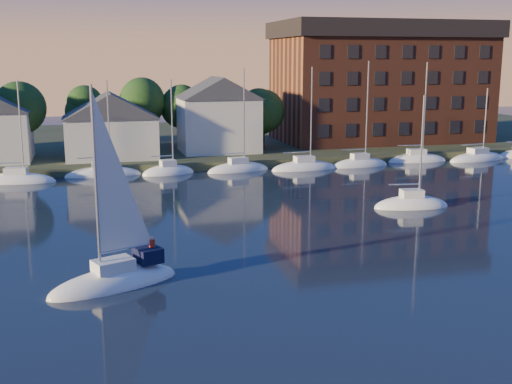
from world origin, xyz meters
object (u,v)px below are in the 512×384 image
object	(u,v)px
clubhouse_east	(218,114)
hero_sailboat	(116,277)
condo_block	(380,81)
drifting_sailboat_right	(411,206)
clubhouse_centre	(111,124)

from	to	relation	value
clubhouse_east	hero_sailboat	world-z (taller)	hero_sailboat
condo_block	hero_sailboat	distance (m)	67.44
clubhouse_east	hero_sailboat	size ratio (longest dim) A/B	0.81
clubhouse_east	hero_sailboat	distance (m)	49.11
drifting_sailboat_right	clubhouse_east	bearing A→B (deg)	115.69
clubhouse_centre	condo_block	distance (m)	41.05
clubhouse_centre	clubhouse_east	size ratio (longest dim) A/B	1.10
clubhouse_east	hero_sailboat	bearing A→B (deg)	-108.82
drifting_sailboat_right	hero_sailboat	bearing A→B (deg)	-145.76
clubhouse_east	condo_block	distance (m)	26.94
clubhouse_centre	clubhouse_east	bearing A→B (deg)	8.13
clubhouse_centre	hero_sailboat	size ratio (longest dim) A/B	0.89
clubhouse_centre	condo_block	world-z (taller)	condo_block
clubhouse_centre	hero_sailboat	xyz separation A→B (m)	(-1.75, -44.20, -4.58)
condo_block	drifting_sailboat_right	world-z (taller)	condo_block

